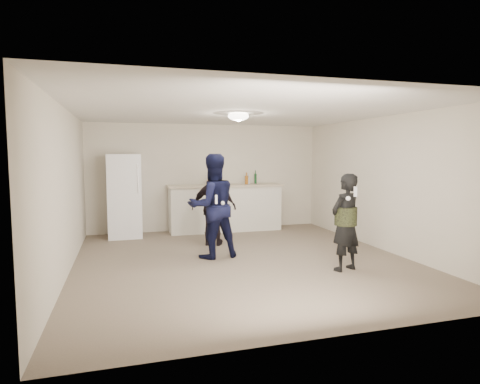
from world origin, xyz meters
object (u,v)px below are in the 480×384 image
object	(u,v)px
counter	(225,209)
shaker	(211,181)
fridge	(124,196)
man	(213,206)
woman	(346,222)
spectator	(214,207)

from	to	relation	value
counter	shaker	xyz separation A→B (m)	(-0.32, 0.04, 0.65)
fridge	shaker	distance (m)	1.97
fridge	man	world-z (taller)	man
fridge	shaker	world-z (taller)	fridge
counter	woman	size ratio (longest dim) A/B	1.73
shaker	woman	size ratio (longest dim) A/B	0.11
counter	fridge	size ratio (longest dim) A/B	1.44
counter	fridge	distance (m)	2.30
fridge	man	size ratio (longest dim) A/B	1.00
man	spectator	size ratio (longest dim) A/B	1.20
spectator	shaker	bearing A→B (deg)	-77.22
shaker	spectator	size ratio (longest dim) A/B	0.11
shaker	counter	bearing A→B (deg)	-7.65
woman	spectator	size ratio (longest dim) A/B	1.00
shaker	man	distance (m)	2.42
woman	counter	bearing A→B (deg)	-93.09
woman	shaker	bearing A→B (deg)	-88.72
counter	man	bearing A→B (deg)	-109.35
fridge	spectator	size ratio (longest dim) A/B	1.19
man	woman	distance (m)	2.25
woman	spectator	bearing A→B (deg)	-73.43
fridge	woman	distance (m)	4.85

